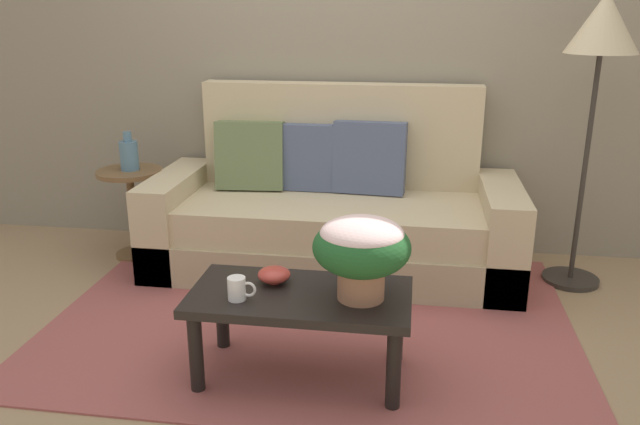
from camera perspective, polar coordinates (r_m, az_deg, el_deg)
The scene contains 11 objects.
ground_plane at distance 3.39m, azimuth -0.93°, elevation -10.07°, with size 14.00×14.00×0.00m, color #997A56.
wall_back at distance 4.28m, azimuth 1.97°, elevation 14.83°, with size 6.40×0.12×2.71m, color gray.
area_rug at distance 3.45m, azimuth -0.71°, elevation -9.41°, with size 2.72×1.96×0.01m, color #994C47.
couch at distance 4.01m, azimuth 1.10°, elevation -0.18°, with size 2.25×0.90×1.13m.
coffee_table at distance 2.81m, azimuth -1.78°, elevation -8.43°, with size 0.96×0.50×0.41m.
side_table at distance 4.32m, azimuth -16.56°, elevation 1.31°, with size 0.42×0.42×0.59m.
floor_lamp at distance 3.86m, azimuth 23.93°, elevation 13.67°, with size 0.39×0.39×1.67m.
potted_plant at distance 2.65m, azimuth 3.76°, elevation -3.13°, with size 0.41×0.41×0.36m.
coffee_mug at distance 2.72m, azimuth -7.40°, elevation -6.79°, with size 0.12×0.08×0.10m.
snack_bowl at distance 2.86m, azimuth -4.14°, elevation -5.59°, with size 0.15×0.15×0.07m.
table_vase at distance 4.25m, azimuth -16.77°, elevation 5.01°, with size 0.12×0.12×0.25m.
Camera 1 is at (0.50, -2.95, 1.60)m, focal length 35.66 mm.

